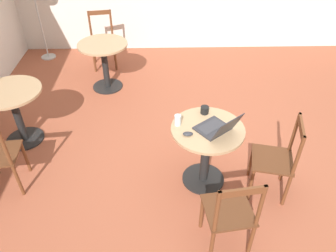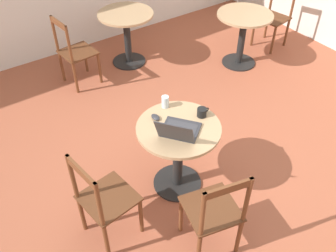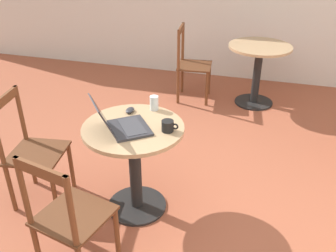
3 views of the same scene
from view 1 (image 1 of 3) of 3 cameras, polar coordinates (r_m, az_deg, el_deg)
name	(u,v)px [view 1 (image 1 of 3)]	position (r m, az deg, el deg)	size (l,w,h in m)	color
ground_plane	(212,161)	(4.04, 7.60, -5.98)	(16.00, 16.00, 0.00)	#9E5138
cafe_table_near	(206,144)	(3.44, 6.70, -3.19)	(0.75, 0.75, 0.75)	black
cafe_table_mid	(104,57)	(5.20, -11.08, 11.74)	(0.75, 0.75, 0.75)	black
cafe_table_far	(14,106)	(4.39, -25.25, 3.19)	(0.75, 0.75, 0.75)	black
chair_near_left	(230,214)	(2.96, 10.76, -14.76)	(0.46, 0.46, 0.93)	brown
chair_near_front	(277,159)	(3.54, 18.44, -5.54)	(0.49, 0.49, 0.93)	brown
chair_mid_right	(103,41)	(5.93, -11.30, 14.36)	(0.47, 0.47, 0.93)	brown
laptop	(217,128)	(3.24, 8.55, -0.28)	(0.48, 0.47, 0.26)	#2D2D33
mouse	(188,134)	(3.19, 3.48, -1.36)	(0.06, 0.10, 0.03)	#2D2D33
mug	(205,110)	(3.48, 6.40, 2.82)	(0.12, 0.09, 0.08)	black
drinking_glass	(178,120)	(3.29, 1.70, 1.02)	(0.07, 0.07, 0.11)	silver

